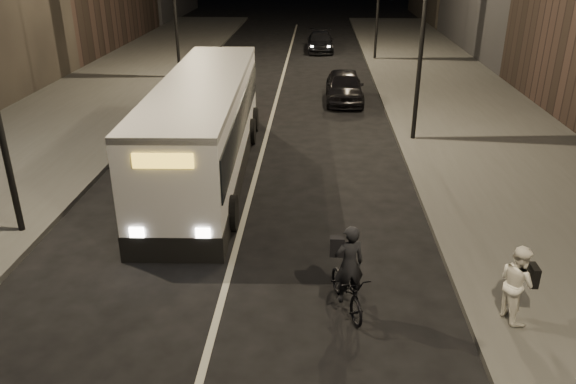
# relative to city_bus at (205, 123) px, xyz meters

# --- Properties ---
(ground) EXTENTS (180.00, 180.00, 0.00)m
(ground) POSITION_rel_city_bus_xyz_m (1.60, -8.57, -1.69)
(ground) COLOR black
(ground) RESTS_ON ground
(sidewalk_right) EXTENTS (7.00, 70.00, 0.16)m
(sidewalk_right) POSITION_rel_city_bus_xyz_m (10.10, 5.43, -1.61)
(sidewalk_right) COLOR #3D3D3A
(sidewalk_right) RESTS_ON ground
(sidewalk_left) EXTENTS (7.00, 70.00, 0.16)m
(sidewalk_left) POSITION_rel_city_bus_xyz_m (-6.90, 5.43, -1.61)
(sidewalk_left) COLOR #3D3D3A
(sidewalk_left) RESTS_ON ground
(city_bus) EXTENTS (3.03, 11.61, 3.10)m
(city_bus) POSITION_rel_city_bus_xyz_m (0.00, 0.00, 0.00)
(city_bus) COLOR white
(city_bus) RESTS_ON ground
(cyclist_on_bicycle) EXTENTS (1.10, 1.85, 2.01)m
(cyclist_on_bicycle) POSITION_rel_city_bus_xyz_m (4.22, -7.39, -1.02)
(cyclist_on_bicycle) COLOR black
(cyclist_on_bicycle) RESTS_ON ground
(pedestrian_woman) EXTENTS (0.80, 0.91, 1.59)m
(pedestrian_woman) POSITION_rel_city_bus_xyz_m (7.44, -7.69, -0.73)
(pedestrian_woman) COLOR white
(pedestrian_woman) RESTS_ON sidewalk_right
(car_near) EXTENTS (1.73, 4.28, 1.46)m
(car_near) POSITION_rel_city_bus_xyz_m (4.83, 9.24, -0.96)
(car_near) COLOR black
(car_near) RESTS_ON ground
(car_mid) EXTENTS (1.91, 4.55, 1.46)m
(car_mid) POSITION_rel_city_bus_xyz_m (-1.75, 14.59, -0.96)
(car_mid) COLOR #343436
(car_mid) RESTS_ON ground
(car_far) EXTENTS (1.87, 4.44, 1.28)m
(car_far) POSITION_rel_city_bus_xyz_m (3.72, 22.77, -1.05)
(car_far) COLOR black
(car_far) RESTS_ON ground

